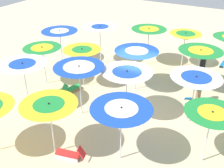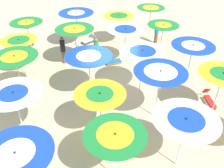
{
  "view_description": "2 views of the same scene",
  "coord_description": "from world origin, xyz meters",
  "px_view_note": "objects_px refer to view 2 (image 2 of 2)",
  "views": [
    {
      "loc": [
        -10.87,
        -4.69,
        7.57
      ],
      "look_at": [
        -1.41,
        0.51,
        1.49
      ],
      "focal_mm": 43.61,
      "sensor_mm": 36.0,
      "label": 1
    },
    {
      "loc": [
        -1.39,
        10.42,
        7.86
      ],
      "look_at": [
        -0.1,
        0.63,
        0.89
      ],
      "focal_mm": 39.58,
      "sensor_mm": 36.0,
      "label": 2
    }
  ],
  "objects_px": {
    "beach_umbrella_5": "(76,15)",
    "beach_umbrella_13": "(160,75)",
    "lounger_3": "(89,40)",
    "beach_umbrella_4": "(16,157)",
    "beach_umbrella_8": "(100,98)",
    "beach_umbrella_2": "(15,59)",
    "beach_umbrella_15": "(151,10)",
    "beach_umbrella_10": "(119,18)",
    "beach_umbrella_0": "(27,25)",
    "beach_umbrella_3": "(14,97)",
    "beachgoer_1": "(157,32)",
    "lounger_2": "(112,61)",
    "beach_umbrella_6": "(75,31)",
    "beach_umbrella_12": "(142,53)",
    "beach_umbrella_17": "(193,49)",
    "lounger_4": "(21,50)",
    "lounger_0": "(209,100)",
    "beachgoer_0": "(96,50)",
    "beach_ball": "(141,47)",
    "beach_umbrella_11": "(125,31)",
    "lounger_1": "(121,135)",
    "beach_umbrella_18": "(222,77)",
    "beach_umbrella_14": "(185,123)",
    "beach_umbrella_7": "(89,59)",
    "beach_umbrella_16": "(163,28)",
    "beach_umbrella_9": "(115,138)",
    "beachgoer_2": "(63,50)",
    "beach_umbrella_1": "(19,43)"
  },
  "relations": [
    {
      "from": "beach_umbrella_6",
      "to": "beach_ball",
      "type": "distance_m",
      "value": 5.03
    },
    {
      "from": "beach_umbrella_15",
      "to": "lounger_0",
      "type": "xyz_separation_m",
      "value": [
        -3.06,
        7.32,
        -1.95
      ]
    },
    {
      "from": "beach_umbrella_8",
      "to": "lounger_0",
      "type": "distance_m",
      "value": 5.91
    },
    {
      "from": "beach_umbrella_6",
      "to": "beach_ball",
      "type": "xyz_separation_m",
      "value": [
        -3.83,
        -2.56,
        -2.01
      ]
    },
    {
      "from": "beach_umbrella_15",
      "to": "beach_umbrella_10",
      "type": "bearing_deg",
      "value": 30.2
    },
    {
      "from": "beach_umbrella_11",
      "to": "lounger_1",
      "type": "distance_m",
      "value": 6.54
    },
    {
      "from": "beach_umbrella_2",
      "to": "beach_umbrella_14",
      "type": "xyz_separation_m",
      "value": [
        -7.38,
        3.19,
        -0.08
      ]
    },
    {
      "from": "beach_umbrella_15",
      "to": "lounger_4",
      "type": "distance_m",
      "value": 9.31
    },
    {
      "from": "beach_umbrella_4",
      "to": "beachgoer_1",
      "type": "relative_size",
      "value": 1.35
    },
    {
      "from": "beach_umbrella_5",
      "to": "lounger_3",
      "type": "bearing_deg",
      "value": -126.45
    },
    {
      "from": "beach_umbrella_0",
      "to": "lounger_2",
      "type": "relative_size",
      "value": 1.7
    },
    {
      "from": "beach_umbrella_0",
      "to": "beach_umbrella_14",
      "type": "distance_m",
      "value": 11.74
    },
    {
      "from": "beach_umbrella_1",
      "to": "beachgoer_2",
      "type": "distance_m",
      "value": 2.64
    },
    {
      "from": "beach_umbrella_8",
      "to": "beach_umbrella_2",
      "type": "bearing_deg",
      "value": -24.9
    },
    {
      "from": "beachgoer_1",
      "to": "beach_umbrella_4",
      "type": "bearing_deg",
      "value": -175.68
    },
    {
      "from": "beach_umbrella_10",
      "to": "lounger_3",
      "type": "bearing_deg",
      "value": 1.64
    },
    {
      "from": "beach_umbrella_0",
      "to": "beach_umbrella_3",
      "type": "height_order",
      "value": "beach_umbrella_3"
    },
    {
      "from": "beach_umbrella_1",
      "to": "beach_umbrella_4",
      "type": "relative_size",
      "value": 0.98
    },
    {
      "from": "beach_umbrella_0",
      "to": "beachgoer_1",
      "type": "distance_m",
      "value": 8.66
    },
    {
      "from": "beach_umbrella_13",
      "to": "lounger_2",
      "type": "bearing_deg",
      "value": -59.71
    },
    {
      "from": "beach_umbrella_3",
      "to": "beachgoer_1",
      "type": "xyz_separation_m",
      "value": [
        -5.47,
        -9.94,
        -1.37
      ]
    },
    {
      "from": "lounger_2",
      "to": "lounger_4",
      "type": "relative_size",
      "value": 1.07
    },
    {
      "from": "lounger_0",
      "to": "beachgoer_0",
      "type": "height_order",
      "value": "beachgoer_0"
    },
    {
      "from": "beach_umbrella_2",
      "to": "lounger_2",
      "type": "relative_size",
      "value": 1.84
    },
    {
      "from": "beach_umbrella_10",
      "to": "beach_ball",
      "type": "xyz_separation_m",
      "value": [
        -1.63,
        0.63,
        -1.76
      ]
    },
    {
      "from": "beach_umbrella_15",
      "to": "lounger_2",
      "type": "relative_size",
      "value": 1.8
    },
    {
      "from": "beach_umbrella_0",
      "to": "beach_umbrella_7",
      "type": "distance_m",
      "value": 6.15
    },
    {
      "from": "beach_umbrella_17",
      "to": "lounger_2",
      "type": "distance_m",
      "value": 4.96
    },
    {
      "from": "beach_umbrella_11",
      "to": "lounger_1",
      "type": "relative_size",
      "value": 1.94
    },
    {
      "from": "beach_umbrella_6",
      "to": "beach_umbrella_16",
      "type": "height_order",
      "value": "beach_umbrella_6"
    },
    {
      "from": "beach_umbrella_12",
      "to": "beach_umbrella_11",
      "type": "bearing_deg",
      "value": -68.61
    },
    {
      "from": "lounger_4",
      "to": "beachgoer_2",
      "type": "relative_size",
      "value": 0.71
    },
    {
      "from": "beach_umbrella_4",
      "to": "lounger_3",
      "type": "xyz_separation_m",
      "value": [
        0.41,
        -11.76,
        -1.72
      ]
    },
    {
      "from": "beach_umbrella_16",
      "to": "beach_umbrella_17",
      "type": "height_order",
      "value": "beach_umbrella_17"
    },
    {
      "from": "beach_umbrella_12",
      "to": "lounger_1",
      "type": "distance_m",
      "value": 4.11
    },
    {
      "from": "beach_umbrella_6",
      "to": "beach_umbrella_12",
      "type": "height_order",
      "value": "beach_umbrella_12"
    },
    {
      "from": "beach_umbrella_5",
      "to": "beach_umbrella_7",
      "type": "height_order",
      "value": "beach_umbrella_5"
    },
    {
      "from": "lounger_0",
      "to": "lounger_4",
      "type": "height_order",
      "value": "lounger_4"
    },
    {
      "from": "beach_umbrella_4",
      "to": "beach_umbrella_16",
      "type": "distance_m",
      "value": 11.19
    },
    {
      "from": "beachgoer_0",
      "to": "beach_ball",
      "type": "distance_m",
      "value": 3.49
    },
    {
      "from": "beach_umbrella_5",
      "to": "beach_umbrella_13",
      "type": "bearing_deg",
      "value": 128.53
    },
    {
      "from": "beach_umbrella_2",
      "to": "lounger_0",
      "type": "relative_size",
      "value": 1.99
    },
    {
      "from": "beach_umbrella_3",
      "to": "beach_umbrella_18",
      "type": "distance_m",
      "value": 8.45
    },
    {
      "from": "beach_umbrella_6",
      "to": "beach_umbrella_13",
      "type": "xyz_separation_m",
      "value": [
        -4.71,
        4.16,
        0.07
      ]
    },
    {
      "from": "beach_umbrella_10",
      "to": "beach_umbrella_16",
      "type": "relative_size",
      "value": 0.95
    },
    {
      "from": "beach_umbrella_15",
      "to": "beach_umbrella_8",
      "type": "bearing_deg",
      "value": 79.32
    },
    {
      "from": "lounger_3",
      "to": "beach_umbrella_17",
      "type": "bearing_deg",
      "value": 95.03
    },
    {
      "from": "beach_umbrella_9",
      "to": "beach_umbrella_18",
      "type": "distance_m",
      "value": 5.72
    },
    {
      "from": "beach_umbrella_8",
      "to": "beachgoer_1",
      "type": "bearing_deg",
      "value": -104.72
    },
    {
      "from": "beach_umbrella_2",
      "to": "beach_umbrella_5",
      "type": "relative_size",
      "value": 0.97
    }
  ]
}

